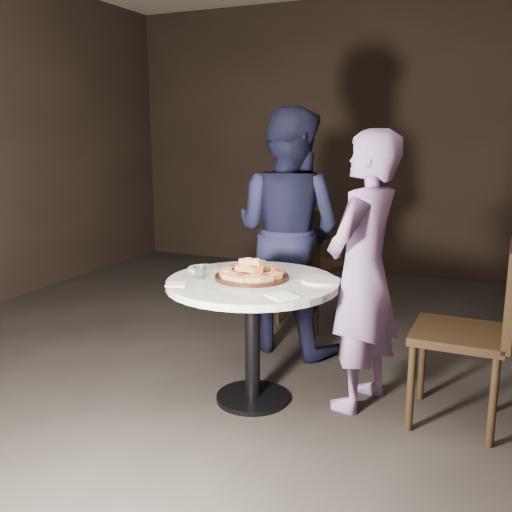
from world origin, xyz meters
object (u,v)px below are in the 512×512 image
Objects in this scene: water_glass at (200,272)px; focaccia_pile at (252,270)px; diner_teal at (363,273)px; diner_navy at (288,232)px; chair_far at (305,258)px; chair_right at (480,323)px; serving_board at (252,277)px; table at (253,303)px.

focaccia_pile is at bearing 23.09° from water_glass.
water_glass is 0.05× the size of diner_teal.
diner_navy is 1.10× the size of diner_teal.
chair_far is 1.81m from chair_right.
chair_far reaches higher than serving_board.
serving_board is 0.63m from diner_teal.
diner_navy is at bearing 97.09° from serving_board.
chair_far is 0.57× the size of diner_navy.
chair_right is (1.52, 0.30, -0.19)m from water_glass.
serving_board is at bearing 22.86° from water_glass.
diner_navy is (-0.11, 0.87, 0.08)m from focaccia_pile.
water_glass is at bearing -157.14° from serving_board.
water_glass is 0.04× the size of diner_navy.
table is 0.76× the size of diner_teal.
table is 0.65m from diner_teal.
water_glass is at bearing 103.40° from chair_far.
water_glass reaches higher than serving_board.
serving_board is 0.43× the size of chair_far.
diner_navy reaches higher than table.
chair_right is 0.67m from diner_teal.
focaccia_pile is at bearing 116.31° from table.
chair_far is at bearing 84.73° from water_glass.
serving_board is at bearing 114.64° from chair_far.
chair_far is (-0.16, 1.38, -0.03)m from table.
diner_navy is (0.03, -0.48, 0.30)m from chair_far.
focaccia_pile reaches higher than table.
water_glass is (-0.29, -0.09, 0.17)m from table.
chair_right is 0.58× the size of diner_navy.
focaccia_pile is 1.37m from chair_far.
table is at bearing 115.24° from chair_far.
chair_far is (-0.14, 1.35, -0.18)m from serving_board.
serving_board is at bearing -131.05° from focaccia_pile.
chair_far reaches higher than table.
diner_teal is at bearing 18.99° from water_glass.
diner_navy reaches higher than chair_right.
diner_navy reaches higher than serving_board.
diner_teal is at bearing 17.01° from focaccia_pile.
chair_right is (1.38, -1.17, 0.01)m from chair_far.
chair_right reaches higher than water_glass.
chair_far is 0.57m from diner_navy.
table is 1.39m from chair_far.
serving_board is at bearing -81.17° from chair_right.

